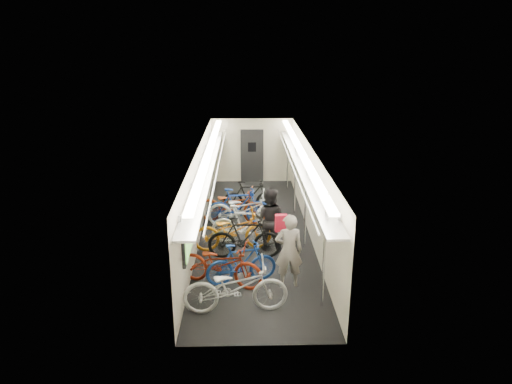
{
  "coord_description": "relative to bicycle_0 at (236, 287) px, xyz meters",
  "views": [
    {
      "loc": [
        -0.26,
        -11.73,
        5.03
      ],
      "look_at": [
        0.03,
        0.13,
        1.15
      ],
      "focal_mm": 32.0,
      "sensor_mm": 36.0,
      "label": 1
    }
  ],
  "objects": [
    {
      "name": "bicycle_0",
      "position": [
        0.0,
        0.0,
        0.0
      ],
      "size": [
        2.09,
        0.86,
        1.07
      ],
      "primitive_type": "imported",
      "rotation": [
        0.0,
        0.0,
        1.65
      ],
      "color": "#B8B9BD",
      "rests_on": "ground"
    },
    {
      "name": "train_car_shell",
      "position": [
        0.1,
        4.63,
        1.12
      ],
      "size": [
        10.0,
        10.0,
        10.0
      ],
      "color": "black",
      "rests_on": "ground"
    },
    {
      "name": "bicycle_5",
      "position": [
        0.2,
        3.12,
        0.01
      ],
      "size": [
        1.87,
        0.85,
        1.09
      ],
      "primitive_type": "imported",
      "rotation": [
        0.0,
        0.0,
        1.38
      ],
      "color": "silver",
      "rests_on": "ground"
    },
    {
      "name": "bicycle_9",
      "position": [
        0.34,
        5.53,
        -0.02
      ],
      "size": [
        1.74,
        0.62,
        1.03
      ],
      "primitive_type": "imported",
      "rotation": [
        0.0,
        0.0,
        1.65
      ],
      "color": "black",
      "rests_on": "ground"
    },
    {
      "name": "bicycle_1",
      "position": [
        0.1,
        1.13,
        -0.06
      ],
      "size": [
        1.64,
        0.82,
        0.95
      ],
      "primitive_type": "imported",
      "rotation": [
        0.0,
        0.0,
        1.82
      ],
      "color": "navy",
      "rests_on": "ground"
    },
    {
      "name": "bicycle_7",
      "position": [
        0.0,
        4.52,
        0.02
      ],
      "size": [
        1.87,
        0.63,
        1.11
      ],
      "primitive_type": "imported",
      "rotation": [
        0.0,
        0.0,
        1.63
      ],
      "color": "navy",
      "rests_on": "ground"
    },
    {
      "name": "bicycle_2",
      "position": [
        -0.34,
        1.06,
        -0.03
      ],
      "size": [
        2.03,
        1.29,
        1.01
      ],
      "primitive_type": "imported",
      "rotation": [
        0.0,
        0.0,
        1.22
      ],
      "color": "maroon",
      "rests_on": "ground"
    },
    {
      "name": "bicycle_6",
      "position": [
        0.15,
        4.31,
        0.01
      ],
      "size": [
        2.13,
        0.93,
        1.08
      ],
      "primitive_type": "imported",
      "rotation": [
        0.0,
        0.0,
        1.47
      ],
      "color": "#BABABF",
      "rests_on": "ground"
    },
    {
      "name": "bicycle_8",
      "position": [
        -0.18,
        4.71,
        -0.0
      ],
      "size": [
        2.12,
        1.11,
        1.06
      ],
      "primitive_type": "imported",
      "rotation": [
        0.0,
        0.0,
        1.36
      ],
      "color": "#90320F",
      "rests_on": "ground"
    },
    {
      "name": "backpack",
      "position": [
        0.98,
        1.45,
        0.74
      ],
      "size": [
        0.27,
        0.15,
        0.38
      ],
      "primitive_type": "cube",
      "rotation": [
        0.0,
        0.0,
        0.05
      ],
      "color": "red",
      "rests_on": "passenger_near"
    },
    {
      "name": "passenger_near",
      "position": [
        1.12,
        1.01,
        0.29
      ],
      "size": [
        0.61,
        0.41,
        1.64
      ],
      "primitive_type": "imported",
      "rotation": [
        0.0,
        0.0,
        3.17
      ],
      "color": "gray",
      "rests_on": "ground"
    },
    {
      "name": "passenger_mid",
      "position": [
        0.8,
        2.87,
        0.28
      ],
      "size": [
        0.93,
        0.81,
        1.62
      ],
      "primitive_type": "imported",
      "rotation": [
        0.0,
        0.0,
        2.86
      ],
      "color": "black",
      "rests_on": "ground"
    },
    {
      "name": "bicycle_4",
      "position": [
        -0.13,
        2.85,
        -0.01
      ],
      "size": [
        2.06,
        0.92,
        1.05
      ],
      "primitive_type": "imported",
      "rotation": [
        0.0,
        0.0,
        1.69
      ],
      "color": "orange",
      "rests_on": "ground"
    },
    {
      "name": "bicycle_3",
      "position": [
        0.18,
        2.34,
        0.01
      ],
      "size": [
        1.81,
        0.55,
        1.08
      ],
      "primitive_type": "imported",
      "rotation": [
        0.0,
        0.0,
        1.55
      ],
      "color": "black",
      "rests_on": "ground"
    }
  ]
}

